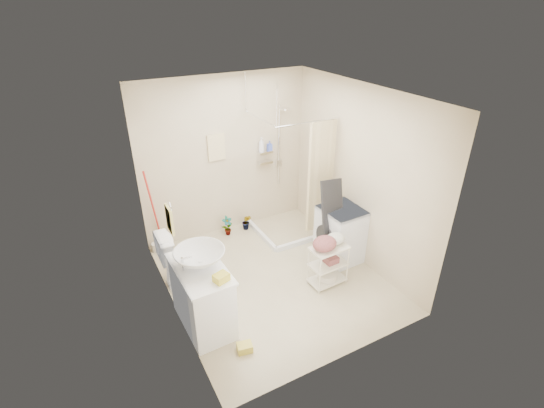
{
  "coord_description": "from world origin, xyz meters",
  "views": [
    {
      "loc": [
        -2.15,
        -3.96,
        3.58
      ],
      "look_at": [
        0.12,
        0.25,
        1.05
      ],
      "focal_mm": 26.0,
      "sensor_mm": 36.0,
      "label": 1
    }
  ],
  "objects": [
    {
      "name": "ceiling",
      "position": [
        0.0,
        0.0,
        2.6
      ],
      "size": [
        2.8,
        3.2,
        0.04
      ],
      "primitive_type": "cube",
      "color": "silver",
      "rests_on": "ground"
    },
    {
      "name": "shampoo_bottle_a",
      "position": [
        0.6,
        1.52,
        1.44
      ],
      "size": [
        0.11,
        0.11,
        0.24
      ],
      "primitive_type": "imported",
      "rotation": [
        0.0,
        0.0,
        0.16
      ],
      "color": "silver",
      "rests_on": "shower"
    },
    {
      "name": "potted_plant_b",
      "position": [
        0.24,
        1.39,
        0.14
      ],
      "size": [
        0.2,
        0.2,
        0.29
      ],
      "primitive_type": "imported",
      "rotation": [
        0.0,
        0.0,
        -0.72
      ],
      "color": "brown",
      "rests_on": "ground"
    },
    {
      "name": "laundry_rack",
      "position": [
        0.63,
        -0.44,
        0.35
      ],
      "size": [
        0.52,
        0.32,
        0.71
      ],
      "primitive_type": null,
      "rotation": [
        0.0,
        0.0,
        0.04
      ],
      "color": "beige",
      "rests_on": "ground"
    },
    {
      "name": "washing_machine",
      "position": [
        1.14,
        -0.04,
        0.43
      ],
      "size": [
        0.61,
        0.63,
        0.86
      ],
      "primitive_type": "cube",
      "rotation": [
        0.0,
        0.0,
        0.04
      ],
      "color": "silver",
      "rests_on": "ground"
    },
    {
      "name": "wall_left",
      "position": [
        -1.4,
        0.0,
        1.3
      ],
      "size": [
        0.04,
        3.2,
        2.6
      ],
      "primitive_type": "cube",
      "color": "beige",
      "rests_on": "ground"
    },
    {
      "name": "potted_plant_a",
      "position": [
        -0.12,
        1.38,
        0.17
      ],
      "size": [
        0.19,
        0.14,
        0.35
      ],
      "primitive_type": "imported",
      "rotation": [
        0.0,
        0.0,
        0.1
      ],
      "color": "brown",
      "rests_on": "ground"
    },
    {
      "name": "wall_right",
      "position": [
        1.4,
        0.0,
        1.3
      ],
      "size": [
        0.04,
        3.2,
        2.6
      ],
      "primitive_type": "cube",
      "color": "beige",
      "rests_on": "ground"
    },
    {
      "name": "ironing_board",
      "position": [
        0.95,
        -0.07,
        0.67
      ],
      "size": [
        0.39,
        0.16,
        1.34
      ],
      "primitive_type": null,
      "rotation": [
        0.0,
        0.0,
        0.12
      ],
      "color": "black",
      "rests_on": "ground"
    },
    {
      "name": "sink",
      "position": [
        -1.13,
        -0.33,
        0.94
      ],
      "size": [
        0.68,
        0.68,
        0.2
      ],
      "primitive_type": "imported",
      "rotation": [
        0.0,
        0.0,
        -0.17
      ],
      "color": "silver",
      "rests_on": "vanity"
    },
    {
      "name": "mop",
      "position": [
        -1.31,
        1.48,
        0.71
      ],
      "size": [
        0.15,
        0.15,
        1.42
      ],
      "primitive_type": null,
      "rotation": [
        0.0,
        0.0,
        0.09
      ],
      "color": "red",
      "rests_on": "ground"
    },
    {
      "name": "tp_holder",
      "position": [
        -1.36,
        0.05,
        0.72
      ],
      "size": [
        0.08,
        0.12,
        0.14
      ],
      "primitive_type": null,
      "color": "white",
      "rests_on": "wall_left"
    },
    {
      "name": "wall_front",
      "position": [
        0.0,
        -1.6,
        1.3
      ],
      "size": [
        2.8,
        0.04,
        2.6
      ],
      "primitive_type": "cube",
      "color": "beige",
      "rests_on": "ground"
    },
    {
      "name": "vanity",
      "position": [
        -1.16,
        -0.37,
        0.42
      ],
      "size": [
        0.56,
        0.97,
        0.84
      ],
      "primitive_type": "cube",
      "rotation": [
        0.0,
        0.0,
        0.03
      ],
      "color": "white",
      "rests_on": "ground"
    },
    {
      "name": "shampoo_bottle_b",
      "position": [
        0.75,
        1.51,
        1.4
      ],
      "size": [
        0.08,
        0.08,
        0.16
      ],
      "primitive_type": "imported",
      "rotation": [
        0.0,
        0.0,
        -0.05
      ],
      "color": "#4156B9",
      "rests_on": "shower"
    },
    {
      "name": "hanging_towel",
      "position": [
        -0.15,
        1.58,
        1.5
      ],
      "size": [
        0.28,
        0.03,
        0.42
      ],
      "primitive_type": "cube",
      "color": "beige",
      "rests_on": "wall_back"
    },
    {
      "name": "towel_ring",
      "position": [
        -1.38,
        -0.2,
        1.47
      ],
      "size": [
        0.04,
        0.22,
        0.34
      ],
      "primitive_type": null,
      "color": "#F1E789",
      "rests_on": "wall_left"
    },
    {
      "name": "floor_basket",
      "position": [
        -0.91,
        -1.0,
        0.07
      ],
      "size": [
        0.28,
        0.23,
        0.13
      ],
      "primitive_type": "cube",
      "rotation": [
        0.0,
        0.0,
        -0.19
      ],
      "color": "gold",
      "rests_on": "ground"
    },
    {
      "name": "counter_basket",
      "position": [
        -1.02,
        -0.71,
        0.89
      ],
      "size": [
        0.19,
        0.17,
        0.09
      ],
      "primitive_type": "cube",
      "rotation": [
        0.0,
        0.0,
        0.3
      ],
      "color": "gold",
      "rests_on": "vanity"
    },
    {
      "name": "toilet",
      "position": [
        -1.04,
        0.54,
        0.41
      ],
      "size": [
        0.8,
        0.46,
        0.81
      ],
      "primitive_type": "imported",
      "rotation": [
        0.0,
        0.0,
        1.56
      ],
      "color": "white",
      "rests_on": "ground"
    },
    {
      "name": "wall_back",
      "position": [
        0.0,
        1.6,
        1.3
      ],
      "size": [
        2.8,
        0.04,
        2.6
      ],
      "primitive_type": "cube",
      "color": "beige",
      "rests_on": "ground"
    },
    {
      "name": "shower",
      "position": [
        0.85,
        1.05,
        1.05
      ],
      "size": [
        1.1,
        1.1,
        2.1
      ],
      "primitive_type": null,
      "color": "silver",
      "rests_on": "ground"
    },
    {
      "name": "floor",
      "position": [
        0.0,
        0.0,
        0.0
      ],
      "size": [
        3.2,
        3.2,
        0.0
      ],
      "primitive_type": "plane",
      "color": "#C2B692",
      "rests_on": "ground"
    }
  ]
}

